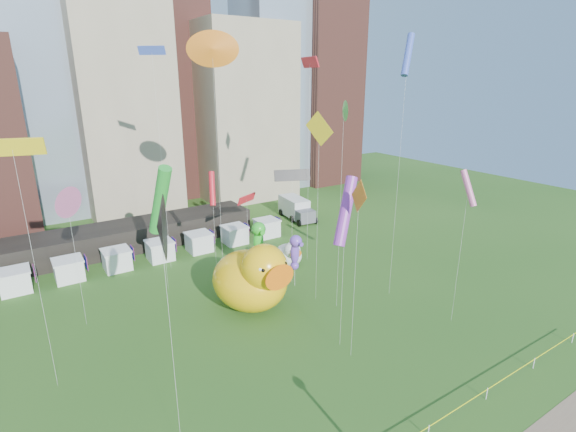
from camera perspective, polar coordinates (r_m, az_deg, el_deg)
skyline at (r=75.48m, az=-22.96°, el=16.72°), size 101.00×23.00×68.00m
pavilion at (r=58.88m, az=-22.94°, el=-2.98°), size 38.00×6.00×3.20m
vendor_tents at (r=54.55m, az=-16.47°, el=-4.43°), size 33.24×2.80×2.40m
big_duck at (r=40.85m, az=-4.67°, el=-8.07°), size 7.31×9.45×7.08m
small_duck at (r=50.42m, az=0.15°, el=-5.03°), size 3.73×4.52×3.26m
seahorse_green at (r=45.46m, az=-3.89°, el=-2.98°), size 1.65×1.98×6.78m
seahorse_purple at (r=44.69m, az=0.97°, el=-4.45°), size 1.34×1.66×5.71m
box_truck at (r=67.43m, az=1.05°, el=1.02°), size 3.68×7.79×3.19m
kite_0 at (r=48.49m, az=2.89°, el=19.42°), size 1.19×3.70×23.14m
kite_1 at (r=39.58m, az=-27.09°, el=1.63°), size 1.81×2.13×12.58m
kite_2 at (r=43.21m, az=0.55°, el=5.35°), size 3.54×1.84×12.32m
kite_3 at (r=37.60m, az=7.37°, el=13.48°), size 1.06×1.59×19.22m
kite_4 at (r=38.93m, az=4.14°, el=11.02°), size 0.90×2.91×18.25m
kite_5 at (r=41.08m, az=15.50°, el=19.73°), size 2.19×1.64×24.74m
kite_6 at (r=40.69m, az=-9.96°, el=20.85°), size 2.79×2.04×24.95m
kite_7 at (r=32.45m, az=7.57°, el=0.62°), size 3.07×2.21×14.09m
kite_8 at (r=43.26m, az=-9.95°, el=3.55°), size 1.32×2.01×12.27m
kite_9 at (r=38.57m, az=22.67°, el=3.38°), size 0.64×1.81×13.88m
kite_10 at (r=21.79m, az=-16.43°, el=-1.39°), size 1.39×3.00×15.64m
kite_11 at (r=44.13m, az=-16.49°, el=1.93°), size 2.07×4.57×13.29m
kite_12 at (r=30.90m, az=-32.57°, el=7.49°), size 3.59×1.35×17.58m
kite_13 at (r=47.88m, az=-17.49°, el=19.81°), size 2.37×2.16×24.04m
kite_14 at (r=30.89m, az=9.31°, el=2.18°), size 0.80×2.38×14.31m
kite_16 at (r=47.74m, az=-5.47°, el=2.25°), size 2.82×1.71×8.81m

